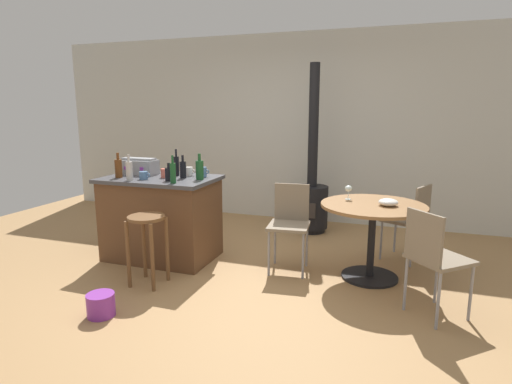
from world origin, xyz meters
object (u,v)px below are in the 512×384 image
object	(u,v)px
wood_stove	(312,194)
bottle_0	(129,170)
bottle_4	(173,172)
wine_glass	(348,189)
folding_chair_far	(290,220)
plastic_bucket	(101,305)
cup_1	(190,171)
cup_2	(144,175)
cup_3	(203,172)
folding_chair_left	(434,255)
bottle_1	(169,174)
folding_chair_near	(411,217)
bottle_3	(200,170)
serving_bowl	(388,202)
cup_0	(165,173)
dining_table	(372,222)
toolbox	(139,167)
bottle_5	(176,165)
bottle_2	(118,168)
kitchen_island	(161,218)
wooden_stool	(147,234)

from	to	relation	value
wood_stove	bottle_0	world-z (taller)	wood_stove
bottle_4	wine_glass	distance (m)	1.76
folding_chair_far	plastic_bucket	world-z (taller)	folding_chair_far
cup_1	cup_2	world-z (taller)	cup_1
cup_1	cup_3	distance (m)	0.17
folding_chair_left	wine_glass	bearing A→B (deg)	133.81
wine_glass	folding_chair_left	bearing A→B (deg)	-46.19
bottle_1	plastic_bucket	bearing A→B (deg)	-88.27
wood_stove	bottle_4	world-z (taller)	wood_stove
folding_chair_near	bottle_3	xyz separation A→B (m)	(-2.12, -0.77, 0.52)
cup_3	serving_bowl	bearing A→B (deg)	-1.37
folding_chair_near	cup_0	world-z (taller)	cup_0
cup_2	plastic_bucket	xyz separation A→B (m)	(0.33, -1.18, -0.86)
folding_chair_left	plastic_bucket	distance (m)	2.67
bottle_3	bottle_4	distance (m)	0.32
folding_chair_far	cup_2	xyz separation A→B (m)	(-1.51, -0.31, 0.43)
wood_stove	serving_bowl	size ratio (longest dim) A/B	12.29
bottle_4	cup_3	world-z (taller)	bottle_4
cup_0	cup_3	distance (m)	0.40
dining_table	wine_glass	bearing A→B (deg)	151.60
toolbox	wine_glass	xyz separation A→B (m)	(2.31, 0.19, -0.15)
bottle_5	cup_3	distance (m)	0.32
bottle_1	cup_3	world-z (taller)	bottle_1
bottle_2	cup_2	xyz separation A→B (m)	(0.32, -0.02, -0.06)
kitchen_island	cup_2	xyz separation A→B (m)	(-0.08, -0.17, 0.49)
bottle_5	cup_3	size ratio (longest dim) A/B	2.37
folding_chair_near	bottle_3	bearing A→B (deg)	-160.11
kitchen_island	cup_3	bearing A→B (deg)	21.69
bottle_3	cup_3	xyz separation A→B (m)	(-0.04, 0.16, -0.05)
folding_chair_near	serving_bowl	size ratio (longest dim) A/B	4.72
dining_table	cup_2	size ratio (longest dim) A/B	7.98
bottle_5	cup_2	distance (m)	0.39
wood_stove	cup_1	bearing A→B (deg)	-129.24
bottle_1	wine_glass	world-z (taller)	bottle_1
wine_glass	cup_2	bearing A→B (deg)	-167.30
cup_0	dining_table	bearing A→B (deg)	3.99
bottle_0	plastic_bucket	bearing A→B (deg)	-68.03
folding_chair_far	folding_chair_left	world-z (taller)	folding_chair_far
wooden_stool	bottle_2	distance (m)	1.00
cup_0	cup_1	size ratio (longest dim) A/B	1.13
cup_0	plastic_bucket	world-z (taller)	cup_0
folding_chair_near	wine_glass	world-z (taller)	wine_glass
folding_chair_far	cup_0	bearing A→B (deg)	-174.28
bottle_0	cup_0	distance (m)	0.38
cup_0	serving_bowl	xyz separation A→B (m)	(2.30, 0.12, -0.18)
folding_chair_near	cup_0	distance (m)	2.69
bottle_5	cup_3	bearing A→B (deg)	2.93
dining_table	toolbox	bearing A→B (deg)	-178.93
cup_3	wooden_stool	bearing A→B (deg)	-101.31
cup_2	folding_chair_left	bearing A→B (deg)	-6.69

